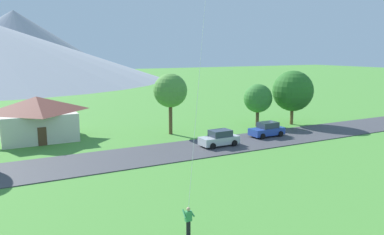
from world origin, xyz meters
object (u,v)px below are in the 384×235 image
(house_leftmost, at_px, (37,117))
(parked_car_silver_west_end, at_px, (219,138))
(tree_right_of_center, at_px, (170,91))
(tree_center, at_px, (258,98))
(tree_left_of_center, at_px, (293,91))
(parked_car_blue_mid_west, at_px, (267,130))

(house_leftmost, relative_size, parked_car_silver_west_end, 2.01)
(tree_right_of_center, bearing_deg, parked_car_silver_west_end, -75.81)
(house_leftmost, bearing_deg, parked_car_silver_west_end, -37.62)
(tree_center, bearing_deg, house_leftmost, 168.03)
(tree_left_of_center, xyz_separation_m, tree_right_of_center, (-17.40, 2.09, 0.68))
(tree_center, relative_size, parked_car_blue_mid_west, 1.34)
(parked_car_blue_mid_west, bearing_deg, tree_right_of_center, 144.45)
(tree_left_of_center, bearing_deg, house_leftmost, 167.82)
(house_leftmost, distance_m, tree_center, 27.57)
(house_leftmost, relative_size, tree_center, 1.50)
(tree_right_of_center, relative_size, parked_car_silver_west_end, 1.74)
(parked_car_silver_west_end, bearing_deg, parked_car_blue_mid_west, 9.49)
(tree_center, relative_size, parked_car_silver_west_end, 1.34)
(tree_left_of_center, height_order, parked_car_silver_west_end, tree_left_of_center)
(tree_right_of_center, xyz_separation_m, parked_car_blue_mid_west, (9.39, -6.71, -4.44))
(tree_left_of_center, bearing_deg, parked_car_silver_west_end, -159.18)
(tree_center, bearing_deg, tree_right_of_center, 175.79)
(tree_center, bearing_deg, parked_car_blue_mid_west, -117.56)
(parked_car_silver_west_end, bearing_deg, house_leftmost, 142.38)
(house_leftmost, distance_m, parked_car_silver_west_end, 20.95)
(tree_left_of_center, distance_m, tree_center, 5.19)
(tree_left_of_center, relative_size, parked_car_blue_mid_west, 1.74)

